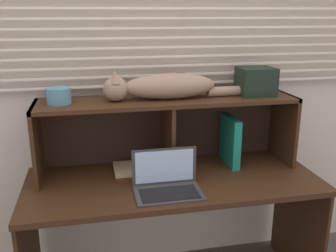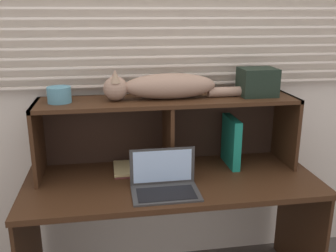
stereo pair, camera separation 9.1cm
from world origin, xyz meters
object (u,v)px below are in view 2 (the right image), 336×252
(cat, at_px, (163,86))
(small_basket, at_px, (59,95))
(binder_upright, at_px, (231,142))
(book_stack, at_px, (129,169))
(laptop, at_px, (165,183))
(storage_box, at_px, (257,82))

(cat, bearing_deg, small_basket, -180.00)
(cat, bearing_deg, binder_upright, -0.00)
(binder_upright, distance_m, book_stack, 0.61)
(book_stack, height_order, small_basket, small_basket)
(laptop, xyz_separation_m, binder_upright, (0.44, 0.28, 0.10))
(book_stack, bearing_deg, storage_box, 0.10)
(binder_upright, distance_m, small_basket, 1.00)
(binder_upright, distance_m, storage_box, 0.38)
(book_stack, bearing_deg, binder_upright, 0.12)
(laptop, xyz_separation_m, storage_box, (0.58, 0.28, 0.45))
(cat, relative_size, laptop, 2.44)
(book_stack, height_order, storage_box, storage_box)
(cat, relative_size, storage_box, 4.11)
(laptop, xyz_separation_m, small_basket, (-0.51, 0.28, 0.41))
(small_basket, distance_m, storage_box, 1.09)
(cat, xyz_separation_m, laptop, (-0.04, -0.28, -0.44))
(laptop, bearing_deg, book_stack, 119.71)
(cat, bearing_deg, book_stack, -179.64)
(cat, height_order, book_stack, cat)
(small_basket, bearing_deg, laptop, -28.91)
(small_basket, bearing_deg, book_stack, -0.20)
(book_stack, bearing_deg, laptop, -60.29)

